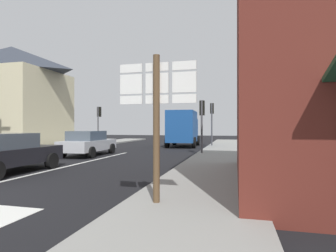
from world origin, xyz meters
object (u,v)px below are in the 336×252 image
Objects in this scene: traffic_light_far_right at (212,115)px; traffic_light_near_right at (202,115)px; traffic_light_far_left at (99,117)px; route_sign_post at (157,112)px; delivery_truck at (183,128)px; sedan_near at (6,153)px; sedan_far at (88,143)px.

traffic_light_near_right is at bearing -90.00° from traffic_light_far_right.
traffic_light_far_left is 11.68m from traffic_light_near_right.
traffic_light_far_right is at bearing 91.26° from route_sign_post.
traffic_light_far_left is (-7.67, -0.70, 0.97)m from delivery_truck.
sedan_near is 1.31× the size of route_sign_post.
traffic_light_far_left reaches higher than sedan_far.
sedan_far is (-0.35, 6.35, 0.00)m from sedan_near.
delivery_truck is (4.12, 8.53, 0.89)m from sedan_far.
sedan_near is 16.70m from traffic_light_far_right.
traffic_light_near_right reaches higher than delivery_truck.
traffic_light_near_right is at bearing -69.65° from delivery_truck.
traffic_light_far_left is at bearing 105.35° from sedan_near.
delivery_truck is at bearing 64.23° from sedan_far.
sedan_far is 1.33× the size of route_sign_post.
sedan_near is at bearing -86.89° from sedan_far.
traffic_light_near_right is at bearing 53.24° from sedan_near.
traffic_light_far_right is 1.13× the size of traffic_light_near_right.
delivery_truck is 17.89m from route_sign_post.
sedan_near is at bearing -74.65° from traffic_light_far_left.
delivery_truck is at bearing 99.12° from route_sign_post.
traffic_light_far_left reaches higher than delivery_truck.
route_sign_post is 0.96× the size of traffic_light_near_right.
traffic_light_far_left is (-3.89, 14.18, 1.86)m from sedan_near.
traffic_light_far_right is at bearing 90.00° from traffic_light_near_right.
traffic_light_far_left is at bearing -173.28° from traffic_light_far_right.
delivery_truck is 1.44× the size of traffic_light_far_left.
traffic_light_far_right is at bearing 54.01° from sedan_far.
route_sign_post is 19.96m from traffic_light_far_left.
sedan_near is 7.28m from route_sign_post.
route_sign_post reaches higher than sedan_near.
traffic_light_far_left is at bearing 149.85° from traffic_light_near_right.
traffic_light_far_right is (2.43, 0.49, 1.13)m from delivery_truck.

